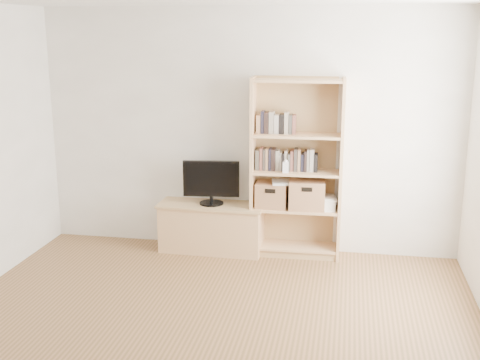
% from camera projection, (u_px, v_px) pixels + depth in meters
% --- Properties ---
extents(back_wall, '(4.50, 0.02, 2.60)m').
position_uv_depth(back_wall, '(248.00, 131.00, 6.44)').
color(back_wall, silver).
rests_on(back_wall, floor).
extents(tv_stand, '(1.11, 0.44, 0.51)m').
position_uv_depth(tv_stand, '(212.00, 228.00, 6.56)').
color(tv_stand, tan).
rests_on(tv_stand, floor).
extents(bookshelf, '(0.96, 0.36, 1.89)m').
position_uv_depth(bookshelf, '(296.00, 169.00, 6.27)').
color(bookshelf, tan).
rests_on(bookshelf, floor).
extents(television, '(0.60, 0.11, 0.47)m').
position_uv_depth(television, '(211.00, 183.00, 6.43)').
color(television, black).
rests_on(television, tv_stand).
extents(books_row_mid, '(0.84, 0.16, 0.22)m').
position_uv_depth(books_row_mid, '(297.00, 160.00, 6.26)').
color(books_row_mid, '#49463F').
rests_on(books_row_mid, bookshelf).
extents(books_row_upper, '(0.37, 0.14, 0.19)m').
position_uv_depth(books_row_upper, '(277.00, 124.00, 6.20)').
color(books_row_upper, '#49463F').
rests_on(books_row_upper, bookshelf).
extents(baby_monitor, '(0.06, 0.04, 0.12)m').
position_uv_depth(baby_monitor, '(286.00, 167.00, 6.17)').
color(baby_monitor, white).
rests_on(baby_monitor, bookshelf).
extents(basket_left, '(0.33, 0.27, 0.27)m').
position_uv_depth(basket_left, '(272.00, 195.00, 6.37)').
color(basket_left, '#996D45').
rests_on(basket_left, bookshelf).
extents(basket_right, '(0.39, 0.33, 0.30)m').
position_uv_depth(basket_right, '(307.00, 194.00, 6.31)').
color(basket_right, '#996D45').
rests_on(basket_right, bookshelf).
extents(laptop, '(0.36, 0.28, 0.03)m').
position_uv_depth(laptop, '(288.00, 182.00, 6.29)').
color(laptop, silver).
rests_on(laptop, basket_left).
extents(magazine_stack, '(0.19, 0.26, 0.11)m').
position_uv_depth(magazine_stack, '(327.00, 204.00, 6.30)').
color(magazine_stack, silver).
rests_on(magazine_stack, bookshelf).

